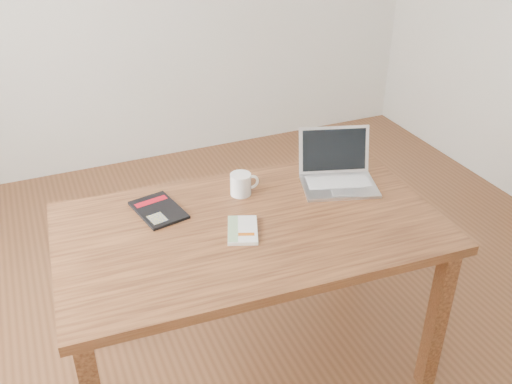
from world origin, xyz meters
name	(u,v)px	position (x,y,z in m)	size (l,w,h in m)	color
room	(259,53)	(-0.07, 0.00, 1.36)	(4.04, 4.04, 2.70)	brown
desk	(250,243)	(-0.19, -0.19, 0.66)	(1.52, 0.93, 0.75)	brown
white_guidebook	(242,230)	(-0.24, -0.23, 0.76)	(0.17, 0.21, 0.02)	silver
black_guidebook	(158,210)	(-0.49, 0.04, 0.76)	(0.20, 0.27, 0.01)	black
laptop	(337,173)	(0.29, -0.04, 0.80)	(0.38, 0.35, 0.22)	silver
coffee_mug	(241,184)	(-0.13, 0.03, 0.80)	(0.13, 0.09, 0.09)	white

